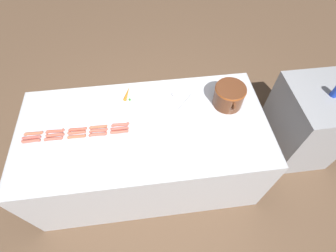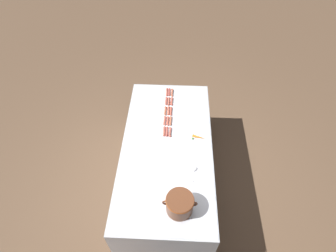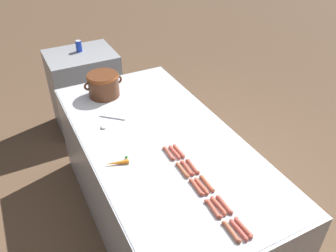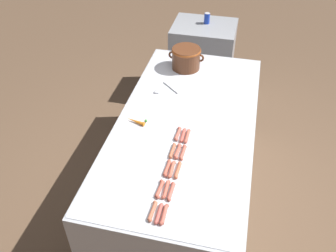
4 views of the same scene
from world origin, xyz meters
name	(u,v)px [view 2 (image 2 of 4)]	position (x,y,z in m)	size (l,w,h in m)	color
ground_plane	(167,182)	(0.00, 0.00, 0.00)	(20.00, 20.00, 0.00)	brown
griddle_counter	(167,165)	(0.00, 0.00, 0.45)	(1.10, 2.23, 0.90)	#ADAFB5
hot_dog_0	(172,92)	(-0.03, -0.94, 0.91)	(0.03, 0.16, 0.03)	#B55E42
hot_dog_1	(172,101)	(-0.03, -0.76, 0.91)	(0.04, 0.16, 0.03)	#B95341
hot_dog_2	(171,111)	(-0.03, -0.56, 0.91)	(0.03, 0.16, 0.03)	#B7513F
hot_dog_3	(171,121)	(-0.03, -0.39, 0.91)	(0.03, 0.16, 0.03)	#B05C3F
hot_dog_4	(170,132)	(-0.03, -0.20, 0.91)	(0.03, 0.16, 0.03)	#B75647
hot_dog_5	(169,92)	(0.01, -0.94, 0.91)	(0.03, 0.16, 0.03)	#B24F45
hot_dog_6	(169,101)	(0.01, -0.75, 0.91)	(0.03, 0.16, 0.03)	#B25543
hot_dog_7	(168,111)	(0.01, -0.57, 0.91)	(0.03, 0.16, 0.03)	#B75843
hot_dog_8	(168,121)	(0.01, -0.38, 0.91)	(0.03, 0.16, 0.03)	#B95645
hot_dog_9	(167,131)	(0.01, -0.20, 0.91)	(0.03, 0.16, 0.03)	#BD5144
hot_dog_10	(167,92)	(0.05, -0.94, 0.91)	(0.03, 0.16, 0.03)	#B05343
hot_dog_11	(166,101)	(0.05, -0.76, 0.91)	(0.03, 0.16, 0.03)	#B85647
hot_dog_12	(165,111)	(0.05, -0.57, 0.91)	(0.03, 0.16, 0.03)	#B75A3D
hot_dog_13	(165,121)	(0.05, -0.39, 0.91)	(0.03, 0.16, 0.03)	#B15443
hot_dog_14	(164,131)	(0.05, -0.20, 0.91)	(0.03, 0.16, 0.03)	#B75544
bean_pot	(180,204)	(-0.16, 0.80, 1.02)	(0.35, 0.28, 0.21)	#562D19
serving_spoon	(192,171)	(-0.29, 0.36, 0.91)	(0.23, 0.21, 0.02)	#B7B7BC
carrot	(199,137)	(-0.39, -0.12, 0.92)	(0.18, 0.08, 0.03)	orange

